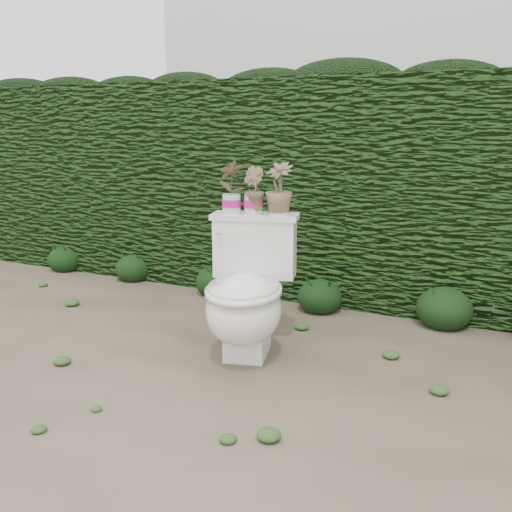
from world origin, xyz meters
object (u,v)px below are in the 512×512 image
at_px(toilet, 247,296).
at_px(potted_plant_left, 231,188).
at_px(potted_plant_center, 253,192).
at_px(potted_plant_right, 279,190).

height_order(toilet, potted_plant_left, potted_plant_left).
distance_m(toilet, potted_plant_center, 0.60).
bearing_deg(potted_plant_right, potted_plant_left, -162.05).
xyz_separation_m(toilet, potted_plant_center, (-0.07, 0.23, 0.55)).
bearing_deg(toilet, potted_plant_right, 59.89).
relative_size(potted_plant_left, potted_plant_center, 1.14).
bearing_deg(potted_plant_center, potted_plant_right, -133.48).
height_order(potted_plant_center, potted_plant_right, potted_plant_right).
relative_size(toilet, potted_plant_center, 3.04).
distance_m(toilet, potted_plant_left, 0.63).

